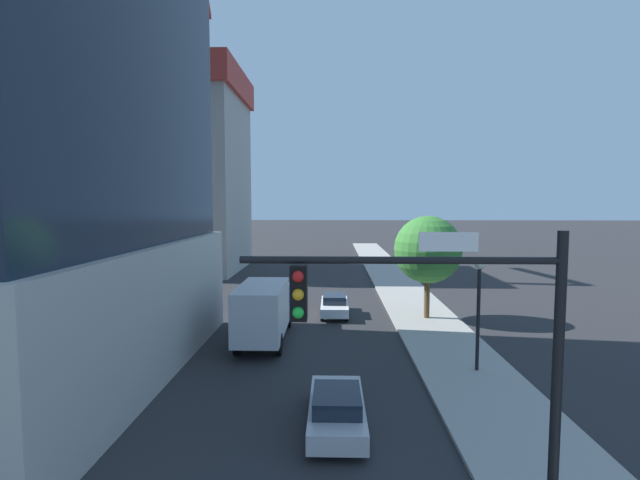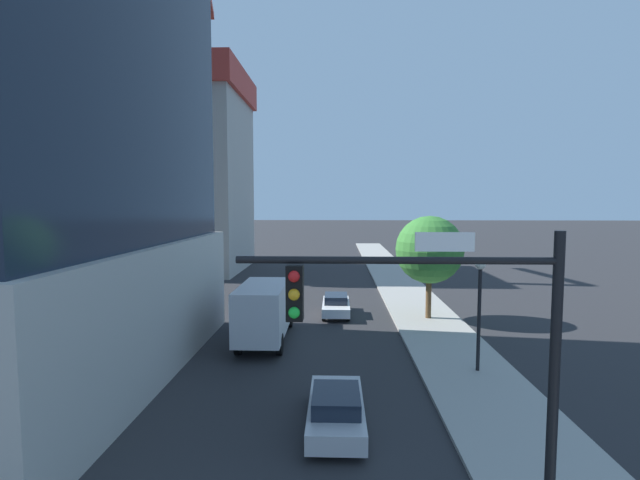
{
  "view_description": "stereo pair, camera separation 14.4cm",
  "coord_description": "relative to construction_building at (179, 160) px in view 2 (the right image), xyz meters",
  "views": [
    {
      "loc": [
        2.03,
        -4.84,
        7.6
      ],
      "look_at": [
        1.56,
        12.96,
        6.16
      ],
      "focal_mm": 25.73,
      "sensor_mm": 36.0,
      "label": 1
    },
    {
      "loc": [
        2.18,
        -4.83,
        7.6
      ],
      "look_at": [
        1.56,
        12.96,
        6.16
      ],
      "focal_mm": 25.73,
      "sensor_mm": 36.0,
      "label": 2
    }
  ],
  "objects": [
    {
      "name": "street_tree",
      "position": [
        23.71,
        -21.97,
        -7.82
      ],
      "size": [
        4.36,
        4.36,
        6.64
      ],
      "color": "brown",
      "rests_on": "sidewalk"
    },
    {
      "name": "car_silver",
      "position": [
        17.7,
        -36.6,
        -11.72
      ],
      "size": [
        1.85,
        4.69,
        1.42
      ],
      "color": "#B7B7BC",
      "rests_on": "ground"
    },
    {
      "name": "sidewalk",
      "position": [
        23.6,
        -26.7,
        -12.35
      ],
      "size": [
        4.38,
        120.0,
        0.15
      ],
      "primitive_type": "cube",
      "color": "#9E9B93",
      "rests_on": "ground"
    },
    {
      "name": "car_white",
      "position": [
        17.7,
        -20.91,
        -11.7
      ],
      "size": [
        1.81,
        4.43,
        1.41
      ],
      "color": "silver",
      "rests_on": "ground"
    },
    {
      "name": "construction_building",
      "position": [
        0.0,
        0.0,
        0.0
      ],
      "size": [
        15.25,
        14.91,
        31.14
      ],
      "color": "#B2AFA8",
      "rests_on": "ground"
    },
    {
      "name": "traffic_light_pole",
      "position": [
        19.79,
        -42.99,
        -7.48
      ],
      "size": [
        6.11,
        0.48,
        6.94
      ],
      "color": "black",
      "rests_on": "sidewalk"
    },
    {
      "name": "street_lamp",
      "position": [
        24.03,
        -31.37,
        -8.95
      ],
      "size": [
        0.44,
        0.44,
        4.97
      ],
      "color": "black",
      "rests_on": "sidewalk"
    },
    {
      "name": "box_truck",
      "position": [
        13.84,
        -26.95,
        -10.57
      ],
      "size": [
        2.38,
        7.58,
        3.29
      ],
      "color": "#1E4799",
      "rests_on": "ground"
    }
  ]
}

